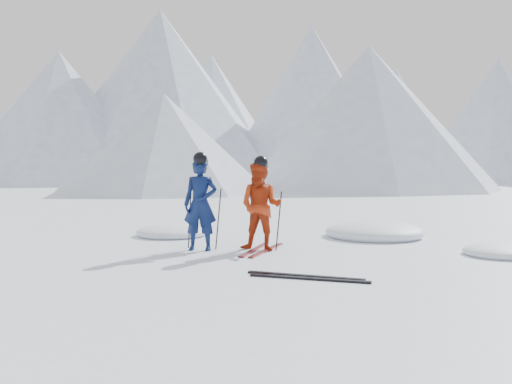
% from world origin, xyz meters
% --- Properties ---
extents(ground, '(160.00, 160.00, 0.00)m').
position_xyz_m(ground, '(0.00, 0.00, 0.00)').
color(ground, white).
rests_on(ground, ground).
extents(skier_blue, '(0.70, 0.54, 1.71)m').
position_xyz_m(skier_blue, '(-3.09, 0.46, 0.86)').
color(skier_blue, '#0B1843').
rests_on(skier_blue, ground).
extents(skier_red, '(0.82, 0.65, 1.64)m').
position_xyz_m(skier_red, '(-2.04, 0.82, 0.82)').
color(skier_red, '#AE2E0D').
rests_on(skier_red, ground).
extents(pole_blue_left, '(0.12, 0.08, 1.14)m').
position_xyz_m(pole_blue_left, '(-3.39, 0.61, 0.57)').
color(pole_blue_left, black).
rests_on(pole_blue_left, ground).
extents(pole_blue_right, '(0.12, 0.07, 1.14)m').
position_xyz_m(pole_blue_right, '(-2.84, 0.71, 0.57)').
color(pole_blue_right, black).
rests_on(pole_blue_right, ground).
extents(pole_red_left, '(0.11, 0.09, 1.09)m').
position_xyz_m(pole_red_left, '(-2.34, 1.07, 0.55)').
color(pole_red_left, black).
rests_on(pole_red_left, ground).
extents(pole_red_right, '(0.11, 0.08, 1.09)m').
position_xyz_m(pole_red_right, '(-1.74, 0.97, 0.55)').
color(pole_red_right, black).
rests_on(pole_red_right, ground).
extents(ski_worn_left, '(0.21, 1.70, 0.03)m').
position_xyz_m(ski_worn_left, '(-2.16, 0.82, 0.01)').
color(ski_worn_left, black).
rests_on(ski_worn_left, ground).
extents(ski_worn_right, '(0.10, 1.70, 0.03)m').
position_xyz_m(ski_worn_right, '(-1.92, 0.82, 0.01)').
color(ski_worn_right, black).
rests_on(ski_worn_right, ground).
extents(ski_loose_a, '(1.70, 0.12, 0.03)m').
position_xyz_m(ski_loose_a, '(-0.65, -1.15, 0.01)').
color(ski_loose_a, black).
rests_on(ski_loose_a, ground).
extents(ski_loose_b, '(1.70, 0.18, 0.03)m').
position_xyz_m(ski_loose_b, '(-0.55, -1.30, 0.01)').
color(ski_loose_b, black).
rests_on(ski_loose_b, ground).
extents(snow_lumps, '(8.80, 6.69, 0.47)m').
position_xyz_m(snow_lumps, '(-0.75, 2.46, 0.00)').
color(snow_lumps, white).
rests_on(snow_lumps, ground).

